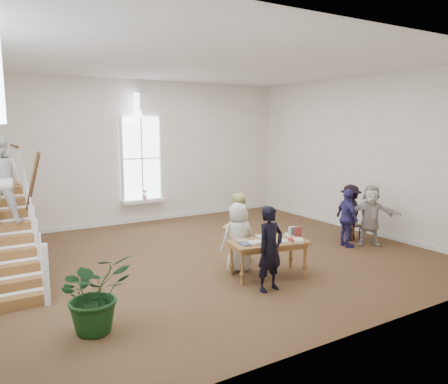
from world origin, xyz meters
TOP-DOWN VIEW (x-y plane):
  - ground at (0.00, 0.00)m, footprint 10.00×10.00m
  - room_shell at (-0.00, 4.39)m, footprint 10.49×10.00m
  - staircase at (-4.34, 0.75)m, footprint 1.10×4.10m
  - library_table at (0.33, -1.79)m, footprint 1.73×1.10m
  - police_officer at (-0.13, -2.43)m, footprint 0.64×0.46m
  - elderly_woman at (-0.03, -1.18)m, footprint 0.79×0.58m
  - person_yellow at (0.27, -0.68)m, footprint 0.87×0.73m
  - woman_cluster_a at (3.37, -1.09)m, footprint 0.58×0.94m
  - woman_cluster_b at (3.97, -0.64)m, footprint 1.00×1.13m
  - woman_cluster_c at (4.00, -1.29)m, footprint 1.47×1.25m
  - floor_plant at (-3.40, -2.38)m, footprint 1.24×1.12m
  - side_chair at (3.99, -0.61)m, footprint 0.41×0.41m

SIDE VIEW (x-z plane):
  - ground at x=0.00m, z-range 0.00..0.00m
  - room_shell at x=0.00m, z-range -4.60..5.40m
  - side_chair at x=3.99m, z-range 0.04..0.92m
  - floor_plant at x=-3.40m, z-range 0.00..1.22m
  - library_table at x=0.33m, z-range 0.26..1.08m
  - elderly_woman at x=-0.03m, z-range 0.00..1.49m
  - woman_cluster_a at x=3.37m, z-range 0.00..1.50m
  - woman_cluster_b at x=3.97m, z-range 0.00..1.52m
  - woman_cluster_c at x=4.00m, z-range 0.00..1.59m
  - person_yellow at x=0.27m, z-range 0.00..1.61m
  - police_officer at x=-0.13m, z-range 0.00..1.63m
  - staircase at x=-4.34m, z-range 0.16..3.08m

